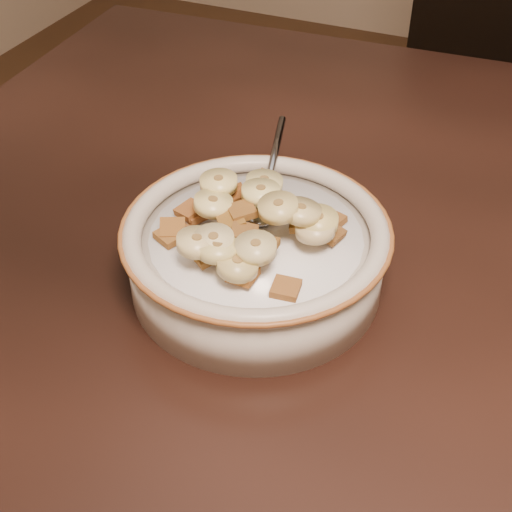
% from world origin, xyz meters
% --- Properties ---
extents(chair, '(0.60, 0.60, 1.04)m').
position_xyz_m(chair, '(-0.14, 0.59, 0.52)').
color(chair, black).
rests_on(chair, floor).
extents(cereal_bowl, '(0.21, 0.21, 0.05)m').
position_xyz_m(cereal_bowl, '(-0.27, -0.08, 0.77)').
color(cereal_bowl, '#BBA994').
rests_on(cereal_bowl, table).
extents(milk, '(0.17, 0.17, 0.00)m').
position_xyz_m(milk, '(-0.27, -0.08, 0.80)').
color(milk, white).
rests_on(milk, cereal_bowl).
extents(spoon, '(0.05, 0.06, 0.01)m').
position_xyz_m(spoon, '(-0.28, -0.05, 0.80)').
color(spoon, gray).
rests_on(spoon, cereal_bowl).
extents(cereal_square_0, '(0.02, 0.02, 0.01)m').
position_xyz_m(cereal_square_0, '(-0.29, -0.11, 0.82)').
color(cereal_square_0, brown).
rests_on(cereal_square_0, milk).
extents(cereal_square_1, '(0.02, 0.02, 0.01)m').
position_xyz_m(cereal_square_1, '(-0.22, -0.06, 0.81)').
color(cereal_square_1, brown).
rests_on(cereal_square_1, milk).
extents(cereal_square_2, '(0.03, 0.03, 0.01)m').
position_xyz_m(cereal_square_2, '(-0.33, -0.11, 0.81)').
color(cereal_square_2, brown).
rests_on(cereal_square_2, milk).
extents(cereal_square_3, '(0.03, 0.03, 0.01)m').
position_xyz_m(cereal_square_3, '(-0.31, -0.05, 0.81)').
color(cereal_square_3, brown).
rests_on(cereal_square_3, milk).
extents(cereal_square_4, '(0.03, 0.03, 0.01)m').
position_xyz_m(cereal_square_4, '(-0.33, -0.08, 0.81)').
color(cereal_square_4, brown).
rests_on(cereal_square_4, milk).
extents(cereal_square_5, '(0.02, 0.02, 0.01)m').
position_xyz_m(cereal_square_5, '(-0.29, -0.02, 0.81)').
color(cereal_square_5, olive).
rests_on(cereal_square_5, milk).
extents(cereal_square_6, '(0.03, 0.03, 0.01)m').
position_xyz_m(cereal_square_6, '(-0.29, -0.13, 0.81)').
color(cereal_square_6, brown).
rests_on(cereal_square_6, milk).
extents(cereal_square_7, '(0.02, 0.02, 0.01)m').
position_xyz_m(cereal_square_7, '(-0.26, -0.14, 0.81)').
color(cereal_square_7, '#904D18').
rests_on(cereal_square_7, milk).
extents(cereal_square_8, '(0.03, 0.03, 0.01)m').
position_xyz_m(cereal_square_8, '(-0.28, -0.09, 0.83)').
color(cereal_square_8, brown).
rests_on(cereal_square_8, milk).
extents(cereal_square_9, '(0.02, 0.02, 0.01)m').
position_xyz_m(cereal_square_9, '(-0.26, -0.11, 0.82)').
color(cereal_square_9, brown).
rests_on(cereal_square_9, milk).
extents(cereal_square_10, '(0.02, 0.02, 0.01)m').
position_xyz_m(cereal_square_10, '(-0.24, -0.07, 0.81)').
color(cereal_square_10, brown).
rests_on(cereal_square_10, milk).
extents(cereal_square_11, '(0.02, 0.02, 0.01)m').
position_xyz_m(cereal_square_11, '(-0.28, -0.04, 0.81)').
color(cereal_square_11, brown).
rests_on(cereal_square_11, milk).
extents(cereal_square_12, '(0.03, 0.03, 0.01)m').
position_xyz_m(cereal_square_12, '(-0.29, -0.10, 0.82)').
color(cereal_square_12, brown).
rests_on(cereal_square_12, milk).
extents(cereal_square_13, '(0.03, 0.03, 0.01)m').
position_xyz_m(cereal_square_13, '(-0.33, -0.11, 0.81)').
color(cereal_square_13, brown).
rests_on(cereal_square_13, milk).
extents(cereal_square_14, '(0.03, 0.03, 0.01)m').
position_xyz_m(cereal_square_14, '(-0.29, -0.13, 0.81)').
color(cereal_square_14, brown).
rests_on(cereal_square_14, milk).
extents(cereal_square_15, '(0.03, 0.03, 0.01)m').
position_xyz_m(cereal_square_15, '(-0.33, -0.08, 0.81)').
color(cereal_square_15, brown).
rests_on(cereal_square_15, milk).
extents(cereal_square_16, '(0.02, 0.02, 0.01)m').
position_xyz_m(cereal_square_16, '(-0.25, -0.06, 0.82)').
color(cereal_square_16, brown).
rests_on(cereal_square_16, milk).
extents(cereal_square_17, '(0.02, 0.02, 0.01)m').
position_xyz_m(cereal_square_17, '(-0.33, -0.11, 0.81)').
color(cereal_square_17, brown).
rests_on(cereal_square_17, milk).
extents(cereal_square_18, '(0.03, 0.03, 0.01)m').
position_xyz_m(cereal_square_18, '(-0.31, -0.08, 0.82)').
color(cereal_square_18, brown).
rests_on(cereal_square_18, milk).
extents(cereal_square_19, '(0.02, 0.02, 0.01)m').
position_xyz_m(cereal_square_19, '(-0.23, -0.13, 0.80)').
color(cereal_square_19, brown).
rests_on(cereal_square_19, milk).
extents(cereal_square_20, '(0.03, 0.03, 0.01)m').
position_xyz_m(cereal_square_20, '(-0.22, -0.04, 0.80)').
color(cereal_square_20, brown).
rests_on(cereal_square_20, milk).
extents(cereal_square_21, '(0.03, 0.03, 0.01)m').
position_xyz_m(cereal_square_21, '(-0.27, -0.11, 0.82)').
color(cereal_square_21, brown).
rests_on(cereal_square_21, milk).
extents(banana_slice_0, '(0.04, 0.04, 0.01)m').
position_xyz_m(banana_slice_0, '(-0.28, -0.06, 0.83)').
color(banana_slice_0, '#FFEF9E').
rests_on(banana_slice_0, milk).
extents(banana_slice_1, '(0.04, 0.04, 0.01)m').
position_xyz_m(banana_slice_1, '(-0.22, -0.07, 0.82)').
color(banana_slice_1, tan).
rests_on(banana_slice_1, milk).
extents(banana_slice_2, '(0.04, 0.04, 0.01)m').
position_xyz_m(banana_slice_2, '(-0.32, -0.06, 0.83)').
color(banana_slice_2, '#FFE184').
rests_on(banana_slice_2, milk).
extents(banana_slice_3, '(0.04, 0.04, 0.01)m').
position_xyz_m(banana_slice_3, '(-0.26, -0.14, 0.82)').
color(banana_slice_3, tan).
rests_on(banana_slice_3, milk).
extents(banana_slice_4, '(0.04, 0.04, 0.01)m').
position_xyz_m(banana_slice_4, '(-0.26, -0.12, 0.83)').
color(banana_slice_4, '#EFE79B').
rests_on(banana_slice_4, milk).
extents(banana_slice_5, '(0.03, 0.03, 0.02)m').
position_xyz_m(banana_slice_5, '(-0.24, -0.08, 0.83)').
color(banana_slice_5, '#D6C87E').
rests_on(banana_slice_5, milk).
extents(banana_slice_6, '(0.04, 0.04, 0.01)m').
position_xyz_m(banana_slice_6, '(-0.31, -0.09, 0.82)').
color(banana_slice_6, '#F8E39D').
rests_on(banana_slice_6, milk).
extents(banana_slice_7, '(0.04, 0.04, 0.01)m').
position_xyz_m(banana_slice_7, '(-0.29, -0.13, 0.82)').
color(banana_slice_7, '#FFEEAA').
rests_on(banana_slice_7, milk).
extents(banana_slice_8, '(0.04, 0.04, 0.01)m').
position_xyz_m(banana_slice_8, '(-0.25, -0.08, 0.84)').
color(banana_slice_8, '#E8CC7C').
rests_on(banana_slice_8, milk).
extents(banana_slice_9, '(0.03, 0.03, 0.01)m').
position_xyz_m(banana_slice_9, '(-0.28, -0.04, 0.82)').
color(banana_slice_9, beige).
rests_on(banana_slice_9, milk).
extents(banana_slice_10, '(0.04, 0.04, 0.01)m').
position_xyz_m(banana_slice_10, '(-0.28, -0.13, 0.82)').
color(banana_slice_10, '#ECDB8A').
rests_on(banana_slice_10, milk).
extents(banana_slice_11, '(0.04, 0.04, 0.01)m').
position_xyz_m(banana_slice_11, '(-0.30, -0.13, 0.82)').
color(banana_slice_11, '#FFE991').
rests_on(banana_slice_11, milk).
extents(banana_slice_12, '(0.04, 0.04, 0.01)m').
position_xyz_m(banana_slice_12, '(-0.23, -0.08, 0.82)').
color(banana_slice_12, beige).
rests_on(banana_slice_12, milk).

